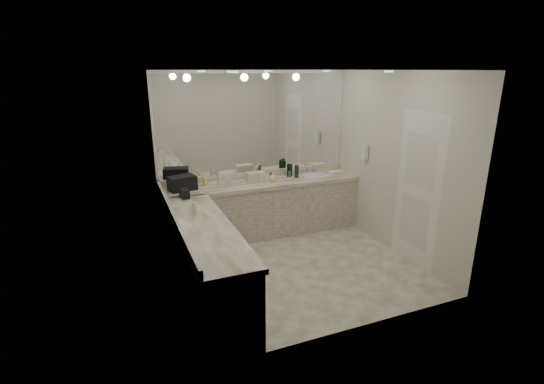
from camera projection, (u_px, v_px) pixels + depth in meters
name	position (u px, v px, depth m)	size (l,w,h in m)	color
floor	(294.00, 265.00, 5.48)	(3.20, 3.20, 0.00)	beige
ceiling	(297.00, 70.00, 4.70)	(3.20, 3.20, 0.00)	white
wall_back	(256.00, 153.00, 6.42)	(3.20, 0.02, 2.60)	beige
wall_left	(169.00, 189.00, 4.52)	(0.02, 3.00, 2.60)	beige
wall_right	(396.00, 164.00, 5.67)	(0.02, 3.00, 2.60)	beige
vanity_back_base	(263.00, 210.00, 6.42)	(3.20, 0.60, 0.84)	beige
vanity_back_top	(263.00, 183.00, 6.27)	(3.20, 0.64, 0.06)	silver
vanity_left_base	(205.00, 264.00, 4.62)	(0.60, 2.40, 0.84)	beige
vanity_left_top	(204.00, 229.00, 4.49)	(0.64, 2.42, 0.06)	silver
backsplash_back	(257.00, 174.00, 6.50)	(3.20, 0.04, 0.10)	silver
backsplash_left	(173.00, 217.00, 4.63)	(0.04, 3.00, 0.10)	silver
mirror_back	(256.00, 124.00, 6.27)	(3.12, 0.01, 1.55)	white
mirror_left	(167.00, 148.00, 4.38)	(0.01, 2.92, 1.55)	white
sink	(315.00, 176.00, 6.62)	(0.44, 0.44, 0.03)	white
faucet	(310.00, 169.00, 6.78)	(0.24, 0.16, 0.14)	silver
wall_phone	(365.00, 152.00, 6.26)	(0.06, 0.10, 0.24)	white
door	(417.00, 190.00, 5.30)	(0.02, 0.82, 2.10)	white
black_toiletry_bag	(182.00, 183.00, 5.80)	(0.39, 0.24, 0.22)	black
black_bag_spill	(185.00, 193.00, 5.46)	(0.10, 0.22, 0.12)	black
cream_cosmetic_case	(255.00, 177.00, 6.21)	(0.29, 0.18, 0.17)	beige
hand_towel	(336.00, 172.00, 6.75)	(0.25, 0.17, 0.04)	white
lotion_left	(194.00, 208.00, 4.86)	(0.06, 0.06, 0.15)	white
soap_bottle_a	(219.00, 179.00, 6.05)	(0.08, 0.08, 0.20)	beige
soap_bottle_b	(228.00, 181.00, 5.95)	(0.08, 0.08, 0.18)	silver
soap_bottle_c	(273.00, 177.00, 6.25)	(0.12, 0.12, 0.15)	#F3E084
green_bottle_0	(290.00, 170.00, 6.58)	(0.07, 0.07, 0.20)	#124323
green_bottle_1	(297.00, 171.00, 6.47)	(0.07, 0.07, 0.20)	#124323
green_bottle_2	(289.00, 170.00, 6.53)	(0.06, 0.06, 0.21)	#124323
amenity_bottle_0	(271.00, 176.00, 6.33)	(0.05, 0.05, 0.12)	#3F3F4C
amenity_bottle_1	(261.00, 179.00, 6.16)	(0.05, 0.05, 0.14)	silver
amenity_bottle_2	(255.00, 180.00, 6.17)	(0.05, 0.05, 0.10)	silver
amenity_bottle_3	(184.00, 185.00, 5.87)	(0.06, 0.06, 0.11)	#3F3F4C
amenity_bottle_4	(289.00, 173.00, 6.54)	(0.06, 0.06, 0.10)	#3F3F4C
amenity_bottle_5	(205.00, 182.00, 6.01)	(0.06, 0.06, 0.13)	#F2D84C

